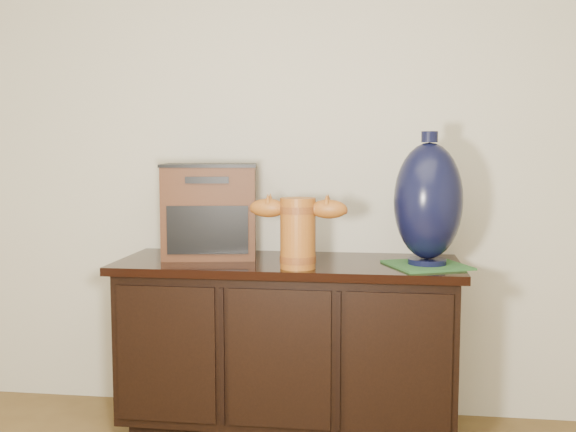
# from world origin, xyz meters

# --- Properties ---
(sideboard) EXTENTS (1.46, 0.56, 0.75)m
(sideboard) POSITION_xyz_m (0.00, 2.23, 0.39)
(sideboard) COLOR black
(sideboard) RESTS_ON ground
(terracotta_vessel) EXTENTS (0.40, 0.16, 0.28)m
(terracotta_vessel) POSITION_xyz_m (0.06, 2.05, 0.92)
(terracotta_vessel) COLOR #A05A1D
(terracotta_vessel) RESTS_ON sideboard
(tv_radio) EXTENTS (0.46, 0.40, 0.41)m
(tv_radio) POSITION_xyz_m (-0.36, 2.30, 0.96)
(tv_radio) COLOR #432210
(tv_radio) RESTS_ON sideboard
(green_mat) EXTENTS (0.38, 0.38, 0.01)m
(green_mat) POSITION_xyz_m (0.58, 2.17, 0.76)
(green_mat) COLOR #285A28
(green_mat) RESTS_ON sideboard
(lamp_base) EXTENTS (0.37, 0.37, 0.54)m
(lamp_base) POSITION_xyz_m (0.58, 2.17, 1.02)
(lamp_base) COLOR black
(lamp_base) RESTS_ON green_mat
(spray_can) EXTENTS (0.05, 0.05, 0.15)m
(spray_can) POSITION_xyz_m (-0.24, 2.33, 0.83)
(spray_can) COLOR #5A0F16
(spray_can) RESTS_ON sideboard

